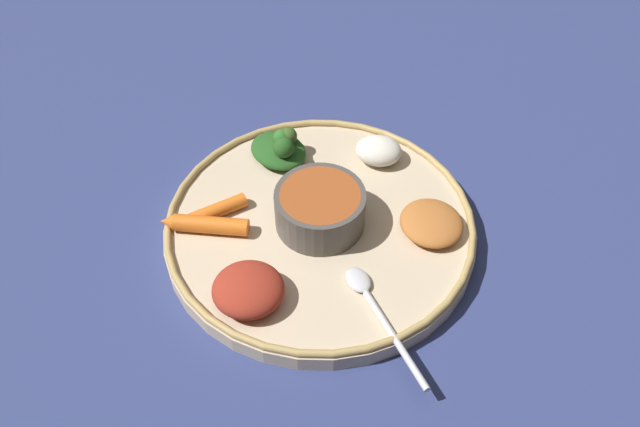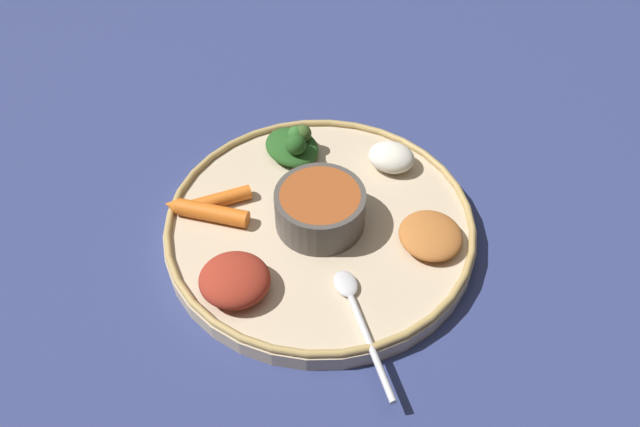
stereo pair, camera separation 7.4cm
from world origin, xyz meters
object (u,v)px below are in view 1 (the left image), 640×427
object	(u,v)px
carrot_outer	(205,225)
center_bowl	(320,208)
carrot_near_spoon	(210,213)
spoon	(374,305)
greens_pile	(280,148)

from	to	relation	value
carrot_outer	center_bowl	bearing A→B (deg)	-156.47
center_bowl	carrot_outer	distance (m)	0.13
center_bowl	carrot_near_spoon	world-z (taller)	center_bowl
carrot_near_spoon	carrot_outer	size ratio (longest dim) A/B	0.77
carrot_near_spoon	spoon	bearing A→B (deg)	164.14
greens_pile	center_bowl	bearing A→B (deg)	132.83
center_bowl	greens_pile	distance (m)	0.12
carrot_near_spoon	greens_pile	bearing A→B (deg)	-108.78
spoon	center_bowl	bearing A→B (deg)	-46.40
carrot_near_spoon	carrot_outer	world-z (taller)	carrot_outer
greens_pile	carrot_outer	bearing A→B (deg)	74.84
spoon	carrot_outer	world-z (taller)	carrot_outer
center_bowl	carrot_outer	size ratio (longest dim) A/B	1.00
spoon	greens_pile	xyz separation A→B (m)	(0.17, -0.18, 0.01)
greens_pile	carrot_outer	xyz separation A→B (m)	(0.04, 0.14, -0.01)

